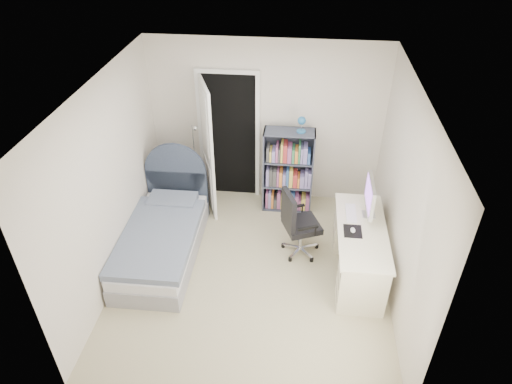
# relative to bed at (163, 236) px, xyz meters

# --- Properties ---
(room_shell) EXTENTS (3.50, 3.70, 2.60)m
(room_shell) POSITION_rel_bed_xyz_m (1.23, -0.26, 0.98)
(room_shell) COLOR tan
(room_shell) RESTS_ON ground
(door) EXTENTS (0.92, 0.78, 2.06)m
(door) POSITION_rel_bed_xyz_m (0.51, 1.27, 0.76)
(door) COLOR black
(door) RESTS_ON ground
(bed) EXTENTS (0.95, 1.96, 1.20)m
(bed) POSITION_rel_bed_xyz_m (0.00, 0.00, 0.00)
(bed) COLOR gray
(bed) RESTS_ON ground
(nightstand) EXTENTS (0.41, 0.41, 0.61)m
(nightstand) POSITION_rel_bed_xyz_m (-0.06, 1.33, 0.13)
(nightstand) COLOR tan
(nightstand) RESTS_ON ground
(floor_lamp) EXTENTS (0.19, 0.19, 1.34)m
(floor_lamp) POSITION_rel_bed_xyz_m (0.22, 1.20, 0.28)
(floor_lamp) COLOR silver
(floor_lamp) RESTS_ON ground
(bookcase) EXTENTS (0.73, 0.31, 1.55)m
(bookcase) POSITION_rel_bed_xyz_m (1.60, 1.22, 0.33)
(bookcase) COLOR #3D4253
(bookcase) RESTS_ON ground
(desk) EXTENTS (0.60, 1.49, 1.22)m
(desk) POSITION_rel_bed_xyz_m (2.56, -0.12, 0.13)
(desk) COLOR #F5EDCD
(desk) RESTS_ON ground
(office_chair) EXTENTS (0.57, 0.58, 0.99)m
(office_chair) POSITION_rel_bed_xyz_m (1.76, 0.18, 0.27)
(office_chair) COLOR silver
(office_chair) RESTS_ON ground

